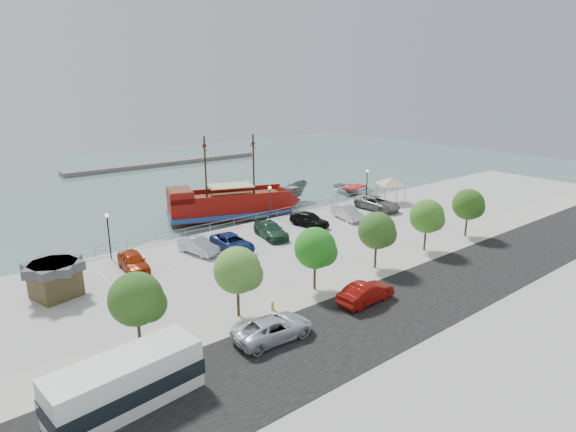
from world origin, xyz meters
TOP-DOWN VIEW (x-y plane):
  - ground at (0.00, 0.00)m, footprint 160.00×160.00m
  - land_slab at (0.00, -21.00)m, footprint 100.00×58.00m
  - street at (0.00, -16.00)m, footprint 100.00×8.00m
  - sidewalk at (0.00, -10.00)m, footprint 100.00×4.00m
  - seawall_railing at (0.00, 7.80)m, footprint 50.00×0.06m
  - far_shore at (10.00, 55.00)m, footprint 40.00×3.00m
  - pirate_ship at (0.19, 13.12)m, footprint 17.38×9.87m
  - patrol_boat at (10.04, 15.08)m, footprint 6.88×3.79m
  - speedboat at (20.83, 13.22)m, footprint 5.85×7.44m
  - dock_west at (-14.35, 9.20)m, footprint 6.45×3.49m
  - dock_mid at (7.98, 9.20)m, footprint 6.93×4.50m
  - dock_east at (16.89, 9.20)m, footprint 7.60×3.90m
  - shed at (-23.93, 1.20)m, footprint 3.98×3.98m
  - canopy_tent at (18.16, 4.21)m, footprint 5.79×5.79m
  - street_van at (-14.94, -13.91)m, footprint 5.42×2.72m
  - street_sedan at (-6.63, -14.06)m, footprint 4.75×1.80m
  - shuttle_bus at (-24.51, -14.50)m, footprint 7.79×3.41m
  - fire_hydrant at (-12.67, -10.80)m, footprint 0.24×0.24m
  - lamp_post_left at (-18.00, 6.50)m, footprint 0.36×0.36m
  - lamp_post_mid at (0.00, 6.50)m, footprint 0.36×0.36m
  - lamp_post_right at (16.00, 6.50)m, footprint 0.36×0.36m
  - tree_a at (-21.85, -10.07)m, footprint 3.30×3.20m
  - tree_b at (-14.85, -10.07)m, footprint 3.30×3.20m
  - tree_c at (-7.85, -10.07)m, footprint 3.30×3.20m
  - tree_d at (-0.85, -10.07)m, footprint 3.30×3.20m
  - tree_e at (6.15, -10.07)m, footprint 3.30×3.20m
  - tree_f at (13.15, -10.07)m, footprint 3.30×3.20m
  - parked_car_a at (-17.44, 2.55)m, footprint 2.40×4.89m
  - parked_car_b at (-11.10, 2.78)m, footprint 2.47×4.76m
  - parked_car_c at (-8.19, 1.50)m, footprint 2.74×5.53m
  - parked_car_d at (-2.97, 2.39)m, footprint 3.21×5.68m
  - parked_car_e at (2.65, 2.77)m, footprint 2.55×4.99m
  - parked_car_f at (7.89, 2.13)m, footprint 2.64×5.09m
  - parked_car_g at (13.82, 2.69)m, footprint 2.85×6.06m

SIDE VIEW (x-z plane):
  - ground at x=0.00m, z-range -1.00..-1.00m
  - dock_west at x=-14.35m, z-range -1.00..-0.65m
  - dock_mid at x=7.98m, z-range -1.00..-0.62m
  - dock_east at x=16.89m, z-range -1.00..-0.58m
  - land_slab at x=0.00m, z-range -1.20..0.00m
  - far_shore at x=10.00m, z-range -1.00..-0.20m
  - speedboat at x=20.83m, z-range -1.00..0.40m
  - street at x=0.00m, z-range -0.01..0.03m
  - sidewalk at x=0.00m, z-range -0.01..0.04m
  - patrol_boat at x=10.04m, z-range -1.00..1.52m
  - fire_hydrant at x=-12.67m, z-range 0.03..0.71m
  - seawall_railing at x=0.00m, z-range 0.03..1.03m
  - street_van at x=-14.94m, z-range 0.00..1.47m
  - parked_car_b at x=-11.10m, z-range 0.00..1.49m
  - parked_car_c at x=-8.19m, z-range 0.00..1.51m
  - street_sedan at x=-6.63m, z-range 0.00..1.55m
  - parked_car_d at x=-2.97m, z-range 0.00..1.55m
  - parked_car_f at x=7.89m, z-range 0.00..1.60m
  - parked_car_a at x=-17.44m, z-range 0.00..1.61m
  - pirate_ship at x=0.19m, z-range -4.59..6.20m
  - parked_car_e at x=2.65m, z-range 0.00..1.63m
  - parked_car_g at x=13.82m, z-range 0.00..1.67m
  - shuttle_bus at x=-24.51m, z-range -0.04..2.62m
  - shed at x=-23.93m, z-range 0.09..2.80m
  - lamp_post_left at x=-18.00m, z-range 0.80..5.08m
  - lamp_post_mid at x=0.00m, z-range 0.80..5.08m
  - lamp_post_right at x=16.00m, z-range 0.80..5.08m
  - tree_a at x=-21.85m, z-range 0.80..5.80m
  - tree_b at x=-14.85m, z-range 0.80..5.80m
  - tree_c at x=-7.85m, z-range 0.80..5.80m
  - tree_d at x=-0.85m, z-range 0.80..5.80m
  - tree_e at x=6.15m, z-range 0.80..5.80m
  - tree_f at x=13.15m, z-range 0.80..5.80m
  - canopy_tent at x=18.16m, z-range 1.44..5.32m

